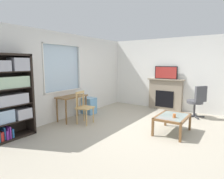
{
  "coord_description": "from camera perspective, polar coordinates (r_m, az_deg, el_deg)",
  "views": [
    {
      "loc": [
        -4.24,
        -2.0,
        1.69
      ],
      "look_at": [
        -0.06,
        0.83,
        0.98
      ],
      "focal_mm": 30.74,
      "sensor_mm": 36.0,
      "label": 1
    }
  ],
  "objects": [
    {
      "name": "ground",
      "position": [
        4.99,
        8.49,
        -12.05
      ],
      "size": [
        6.22,
        5.88,
        0.02
      ],
      "primitive_type": "cube",
      "color": "#B2A893"
    },
    {
      "name": "wall_back_with_window",
      "position": [
        6.19,
        -11.91,
        3.7
      ],
      "size": [
        5.22,
        0.15,
        2.56
      ],
      "color": "white",
      "rests_on": "ground"
    },
    {
      "name": "wall_right",
      "position": [
        7.21,
        17.98,
        4.32
      ],
      "size": [
        0.12,
        5.08,
        2.56
      ],
      "primitive_type": "cube",
      "color": "white",
      "rests_on": "ground"
    },
    {
      "name": "bookshelf",
      "position": [
        4.79,
        -27.92,
        -1.19
      ],
      "size": [
        0.9,
        0.38,
        1.89
      ],
      "color": "black",
      "rests_on": "ground"
    },
    {
      "name": "desk_under_window",
      "position": [
        5.78,
        -11.85,
        -3.06
      ],
      "size": [
        0.91,
        0.47,
        0.72
      ],
      "color": "brown",
      "rests_on": "ground"
    },
    {
      "name": "wooden_chair",
      "position": [
        5.42,
        -8.35,
        -5.19
      ],
      "size": [
        0.47,
        0.45,
        0.9
      ],
      "color": "tan",
      "rests_on": "ground"
    },
    {
      "name": "plastic_drawer_unit",
      "position": [
        6.46,
        -6.81,
        -4.81
      ],
      "size": [
        0.35,
        0.4,
        0.53
      ],
      "primitive_type": "cube",
      "color": "#72ADDB",
      "rests_on": "ground"
    },
    {
      "name": "fireplace",
      "position": [
        7.21,
        15.56,
        -1.34
      ],
      "size": [
        0.26,
        1.29,
        1.11
      ],
      "color": "gray",
      "rests_on": "ground"
    },
    {
      "name": "tv",
      "position": [
        7.11,
        15.75,
        4.86
      ],
      "size": [
        0.06,
        0.8,
        0.45
      ],
      "color": "black",
      "rests_on": "fireplace"
    },
    {
      "name": "office_chair",
      "position": [
        6.44,
        23.96,
        -2.87
      ],
      "size": [
        0.62,
        0.62,
        1.0
      ],
      "color": "#4C4C51",
      "rests_on": "ground"
    },
    {
      "name": "coffee_table",
      "position": [
        4.88,
        17.53,
        -8.15
      ],
      "size": [
        0.95,
        0.67,
        0.43
      ],
      "color": "#8C9E99",
      "rests_on": "ground"
    },
    {
      "name": "sippy_cup",
      "position": [
        4.71,
        18.06,
        -7.44
      ],
      "size": [
        0.07,
        0.07,
        0.09
      ],
      "primitive_type": "cylinder",
      "color": "orange",
      "rests_on": "coffee_table"
    }
  ]
}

